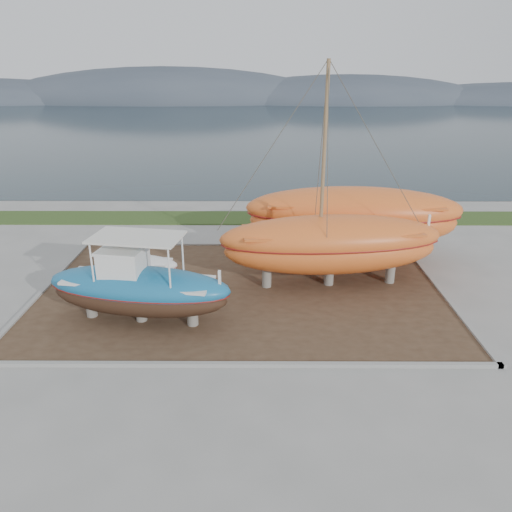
# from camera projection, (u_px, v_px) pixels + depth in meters

# --- Properties ---
(ground) EXTENTS (140.00, 140.00, 0.00)m
(ground) POSITION_uv_depth(u_px,v_px,m) (239.00, 336.00, 19.21)
(ground) COLOR gray
(ground) RESTS_ON ground
(dirt_patch) EXTENTS (18.00, 12.00, 0.06)m
(dirt_patch) POSITION_uv_depth(u_px,v_px,m) (242.00, 291.00, 22.93)
(dirt_patch) COLOR #422D1E
(dirt_patch) RESTS_ON ground
(curb_frame) EXTENTS (18.60, 12.60, 0.15)m
(curb_frame) POSITION_uv_depth(u_px,v_px,m) (242.00, 290.00, 22.91)
(curb_frame) COLOR gray
(curb_frame) RESTS_ON ground
(grass_strip) EXTENTS (44.00, 3.00, 0.08)m
(grass_strip) POSITION_uv_depth(u_px,v_px,m) (247.00, 218.00, 33.64)
(grass_strip) COLOR #284219
(grass_strip) RESTS_ON ground
(sea) EXTENTS (260.00, 100.00, 0.04)m
(sea) POSITION_uv_depth(u_px,v_px,m) (254.00, 125.00, 84.46)
(sea) COLOR #17272E
(sea) RESTS_ON ground
(mountain_ridge) EXTENTS (200.00, 36.00, 20.00)m
(mountain_ridge) POSITION_uv_depth(u_px,v_px,m) (256.00, 101.00, 135.73)
(mountain_ridge) COLOR #333D49
(mountain_ridge) RESTS_ON ground
(blue_caique) EXTENTS (7.74, 3.52, 3.60)m
(blue_caique) POSITION_uv_depth(u_px,v_px,m) (138.00, 280.00, 19.59)
(blue_caique) COLOR #19689B
(blue_caique) RESTS_ON dirt_patch
(white_dinghy) EXTENTS (4.10, 2.21, 1.17)m
(white_dinghy) POSITION_uv_depth(u_px,v_px,m) (139.00, 268.00, 23.87)
(white_dinghy) COLOR white
(white_dinghy) RESTS_ON dirt_patch
(orange_sailboat) EXTENTS (10.41, 3.88, 9.92)m
(orange_sailboat) POSITION_uv_depth(u_px,v_px,m) (334.00, 181.00, 21.73)
(orange_sailboat) COLOR orange
(orange_sailboat) RESTS_ON dirt_patch
(orange_bare_hull) EXTENTS (11.40, 3.91, 3.69)m
(orange_bare_hull) POSITION_uv_depth(u_px,v_px,m) (352.00, 224.00, 26.23)
(orange_bare_hull) COLOR orange
(orange_bare_hull) RESTS_ON dirt_patch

